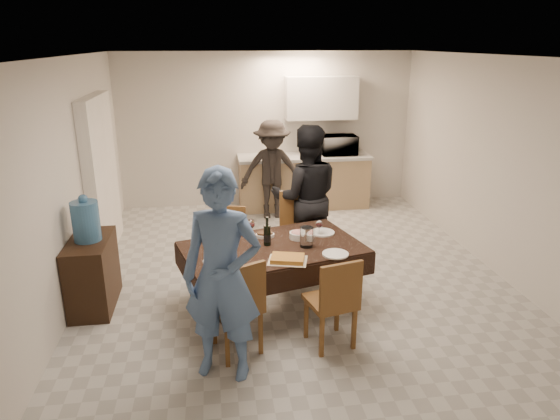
{
  "coord_description": "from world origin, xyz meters",
  "views": [
    {
      "loc": [
        -0.96,
        -5.48,
        2.76
      ],
      "look_at": [
        -0.23,
        -0.3,
        0.98
      ],
      "focal_mm": 32.0,
      "sensor_mm": 36.0,
      "label": 1
    }
  ],
  "objects_px": {
    "water_jug": "(86,221)",
    "water_pitcher": "(306,237)",
    "savoury_tart": "(288,259)",
    "person_far": "(306,197)",
    "microwave": "(339,145)",
    "person_kitchen": "(272,170)",
    "console": "(93,273)",
    "wine_bottle": "(267,231)",
    "dining_table": "(273,249)",
    "person_near": "(222,277)"
  },
  "relations": [
    {
      "from": "person_far",
      "to": "console",
      "type": "bearing_deg",
      "value": 20.77
    },
    {
      "from": "dining_table",
      "to": "water_pitcher",
      "type": "distance_m",
      "value": 0.38
    },
    {
      "from": "water_pitcher",
      "to": "savoury_tart",
      "type": "relative_size",
      "value": 0.57
    },
    {
      "from": "microwave",
      "to": "person_kitchen",
      "type": "height_order",
      "value": "person_kitchen"
    },
    {
      "from": "water_jug",
      "to": "microwave",
      "type": "distance_m",
      "value": 4.64
    },
    {
      "from": "savoury_tart",
      "to": "person_kitchen",
      "type": "height_order",
      "value": "person_kitchen"
    },
    {
      "from": "person_kitchen",
      "to": "person_far",
      "type": "bearing_deg",
      "value": -84.33
    },
    {
      "from": "wine_bottle",
      "to": "person_near",
      "type": "height_order",
      "value": "person_near"
    },
    {
      "from": "console",
      "to": "wine_bottle",
      "type": "height_order",
      "value": "wine_bottle"
    },
    {
      "from": "console",
      "to": "savoury_tart",
      "type": "xyz_separation_m",
      "value": [
        2.01,
        -0.68,
        0.35
      ]
    },
    {
      "from": "water_jug",
      "to": "person_far",
      "type": "relative_size",
      "value": 0.23
    },
    {
      "from": "wine_bottle",
      "to": "person_far",
      "type": "bearing_deg",
      "value": 59.04
    },
    {
      "from": "water_pitcher",
      "to": "savoury_tart",
      "type": "xyz_separation_m",
      "value": [
        -0.25,
        -0.33,
        -0.08
      ]
    },
    {
      "from": "microwave",
      "to": "person_near",
      "type": "xyz_separation_m",
      "value": [
        -2.11,
        -4.43,
        -0.16
      ]
    },
    {
      "from": "console",
      "to": "microwave",
      "type": "relative_size",
      "value": 1.4
    },
    {
      "from": "savoury_tart",
      "to": "person_far",
      "type": "bearing_deg",
      "value": 72.53
    },
    {
      "from": "person_near",
      "to": "person_kitchen",
      "type": "relative_size",
      "value": 1.15
    },
    {
      "from": "water_jug",
      "to": "person_near",
      "type": "bearing_deg",
      "value": -44.83
    },
    {
      "from": "savoury_tart",
      "to": "person_kitchen",
      "type": "xyz_separation_m",
      "value": [
        0.26,
        3.31,
        0.06
      ]
    },
    {
      "from": "dining_table",
      "to": "water_jug",
      "type": "bearing_deg",
      "value": 155.76
    },
    {
      "from": "wine_bottle",
      "to": "water_pitcher",
      "type": "height_order",
      "value": "wine_bottle"
    },
    {
      "from": "wine_bottle",
      "to": "console",
      "type": "bearing_deg",
      "value": 172.21
    },
    {
      "from": "water_pitcher",
      "to": "microwave",
      "type": "height_order",
      "value": "microwave"
    },
    {
      "from": "person_far",
      "to": "person_kitchen",
      "type": "xyz_separation_m",
      "value": [
        -0.19,
        1.88,
        -0.11
      ]
    },
    {
      "from": "water_pitcher",
      "to": "dining_table",
      "type": "bearing_deg",
      "value": 171.87
    },
    {
      "from": "person_kitchen",
      "to": "dining_table",
      "type": "bearing_deg",
      "value": -97.06
    },
    {
      "from": "water_jug",
      "to": "person_far",
      "type": "distance_m",
      "value": 2.57
    },
    {
      "from": "person_near",
      "to": "console",
      "type": "bearing_deg",
      "value": 152.78
    },
    {
      "from": "water_jug",
      "to": "water_pitcher",
      "type": "xyz_separation_m",
      "value": [
        2.26,
        -0.35,
        -0.16
      ]
    },
    {
      "from": "dining_table",
      "to": "person_near",
      "type": "height_order",
      "value": "person_near"
    },
    {
      "from": "dining_table",
      "to": "person_kitchen",
      "type": "distance_m",
      "value": 2.96
    },
    {
      "from": "water_jug",
      "to": "dining_table",
      "type": "bearing_deg",
      "value": -9.06
    },
    {
      "from": "console",
      "to": "savoury_tart",
      "type": "distance_m",
      "value": 2.16
    },
    {
      "from": "wine_bottle",
      "to": "person_kitchen",
      "type": "relative_size",
      "value": 0.2
    },
    {
      "from": "water_jug",
      "to": "person_near",
      "type": "height_order",
      "value": "person_near"
    },
    {
      "from": "microwave",
      "to": "person_kitchen",
      "type": "relative_size",
      "value": 0.37
    },
    {
      "from": "water_jug",
      "to": "wine_bottle",
      "type": "distance_m",
      "value": 1.88
    },
    {
      "from": "wine_bottle",
      "to": "person_kitchen",
      "type": "distance_m",
      "value": 2.91
    },
    {
      "from": "console",
      "to": "water_pitcher",
      "type": "relative_size",
      "value": 3.91
    },
    {
      "from": "console",
      "to": "person_kitchen",
      "type": "bearing_deg",
      "value": 49.1
    },
    {
      "from": "dining_table",
      "to": "person_kitchen",
      "type": "relative_size",
      "value": 1.29
    },
    {
      "from": "console",
      "to": "person_near",
      "type": "distance_m",
      "value": 1.99
    },
    {
      "from": "savoury_tart",
      "to": "person_kitchen",
      "type": "relative_size",
      "value": 0.24
    },
    {
      "from": "person_near",
      "to": "water_jug",
      "type": "bearing_deg",
      "value": 152.78
    },
    {
      "from": "console",
      "to": "water_jug",
      "type": "relative_size",
      "value": 1.99
    },
    {
      "from": "wine_bottle",
      "to": "person_far",
      "type": "distance_m",
      "value": 1.17
    },
    {
      "from": "water_pitcher",
      "to": "person_far",
      "type": "relative_size",
      "value": 0.12
    },
    {
      "from": "console",
      "to": "water_pitcher",
      "type": "xyz_separation_m",
      "value": [
        2.26,
        -0.35,
        0.44
      ]
    },
    {
      "from": "console",
      "to": "person_near",
      "type": "xyz_separation_m",
      "value": [
        1.36,
        -1.35,
        0.53
      ]
    },
    {
      "from": "console",
      "to": "water_jug",
      "type": "xyz_separation_m",
      "value": [
        0.0,
        0.0,
        0.6
      ]
    }
  ]
}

